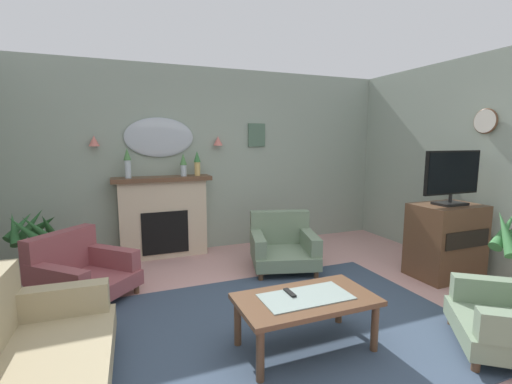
{
  "coord_description": "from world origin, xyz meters",
  "views": [
    {
      "loc": [
        -1.38,
        -2.45,
        1.67
      ],
      "look_at": [
        0.25,
        1.63,
        1.03
      ],
      "focal_mm": 24.86,
      "sensor_mm": 36.0,
      "label": 1
    }
  ],
  "objects_px": {
    "armchair_in_corner": "(80,272)",
    "tv_cabinet": "(446,241)",
    "mantel_vase_left": "(197,162)",
    "wall_clock": "(486,121)",
    "floral_couch": "(12,373)",
    "framed_picture": "(257,135)",
    "coffee_table": "(306,304)",
    "wall_sconce_left": "(94,141)",
    "wall_mirror": "(159,137)",
    "tv_flatscreen": "(452,176)",
    "mantel_vase_right": "(127,162)",
    "fireplace": "(164,218)",
    "armchair_by_coffee_table": "(282,245)",
    "wall_sconce_right": "(218,141)",
    "potted_plant_corner_palm": "(33,246)",
    "mantel_vase_centre": "(183,164)",
    "tv_remote": "(290,293)"
  },
  "relations": [
    {
      "from": "mantel_vase_right",
      "to": "armchair_in_corner",
      "type": "bearing_deg",
      "value": -117.16
    },
    {
      "from": "mantel_vase_right",
      "to": "mantel_vase_left",
      "type": "distance_m",
      "value": 0.95
    },
    {
      "from": "armchair_in_corner",
      "to": "tv_cabinet",
      "type": "distance_m",
      "value": 4.23
    },
    {
      "from": "wall_sconce_left",
      "to": "tv_cabinet",
      "type": "bearing_deg",
      "value": -28.6
    },
    {
      "from": "wall_clock",
      "to": "mantel_vase_left",
      "type": "bearing_deg",
      "value": 146.8
    },
    {
      "from": "armchair_in_corner",
      "to": "wall_clock",
      "type": "bearing_deg",
      "value": -11.51
    },
    {
      "from": "wall_clock",
      "to": "tv_cabinet",
      "type": "xyz_separation_m",
      "value": [
        -0.51,
        0.0,
        -1.45
      ]
    },
    {
      "from": "armchair_by_coffee_table",
      "to": "wall_mirror",
      "type": "bearing_deg",
      "value": 139.49
    },
    {
      "from": "fireplace",
      "to": "armchair_by_coffee_table",
      "type": "distance_m",
      "value": 1.76
    },
    {
      "from": "mantel_vase_left",
      "to": "tv_flatscreen",
      "type": "height_order",
      "value": "tv_flatscreen"
    },
    {
      "from": "framed_picture",
      "to": "mantel_vase_centre",
      "type": "bearing_deg",
      "value": -171.47
    },
    {
      "from": "framed_picture",
      "to": "tv_flatscreen",
      "type": "relative_size",
      "value": 0.43
    },
    {
      "from": "fireplace",
      "to": "wall_sconce_right",
      "type": "xyz_separation_m",
      "value": [
        0.85,
        0.09,
        1.09
      ]
    },
    {
      "from": "mantel_vase_left",
      "to": "wall_clock",
      "type": "xyz_separation_m",
      "value": [
        3.12,
        -2.04,
        0.55
      ]
    },
    {
      "from": "wall_clock",
      "to": "wall_mirror",
      "type": "bearing_deg",
      "value": 148.58
    },
    {
      "from": "coffee_table",
      "to": "floral_couch",
      "type": "bearing_deg",
      "value": -179.3
    },
    {
      "from": "floral_couch",
      "to": "armchair_in_corner",
      "type": "relative_size",
      "value": 1.53
    },
    {
      "from": "tv_flatscreen",
      "to": "wall_sconce_left",
      "type": "bearing_deg",
      "value": 151.17
    },
    {
      "from": "wall_mirror",
      "to": "mantel_vase_left",
      "type": "bearing_deg",
      "value": -18.78
    },
    {
      "from": "wall_sconce_left",
      "to": "tv_cabinet",
      "type": "distance_m",
      "value": 4.67
    },
    {
      "from": "wall_sconce_right",
      "to": "potted_plant_corner_palm",
      "type": "distance_m",
      "value": 2.73
    },
    {
      "from": "framed_picture",
      "to": "floral_couch",
      "type": "height_order",
      "value": "framed_picture"
    },
    {
      "from": "wall_mirror",
      "to": "armchair_by_coffee_table",
      "type": "relative_size",
      "value": 0.95
    },
    {
      "from": "mantel_vase_centre",
      "to": "wall_sconce_right",
      "type": "distance_m",
      "value": 0.65
    },
    {
      "from": "mantel_vase_left",
      "to": "floral_couch",
      "type": "relative_size",
      "value": 0.2
    },
    {
      "from": "mantel_vase_right",
      "to": "floral_couch",
      "type": "xyz_separation_m",
      "value": [
        -0.79,
        -2.79,
        -1.06
      ]
    },
    {
      "from": "framed_picture",
      "to": "tv_flatscreen",
      "type": "bearing_deg",
      "value": -54.31
    },
    {
      "from": "armchair_by_coffee_table",
      "to": "coffee_table",
      "type": "bearing_deg",
      "value": -110.41
    },
    {
      "from": "mantel_vase_left",
      "to": "floral_couch",
      "type": "height_order",
      "value": "mantel_vase_left"
    },
    {
      "from": "mantel_vase_left",
      "to": "wall_clock",
      "type": "bearing_deg",
      "value": -33.2
    },
    {
      "from": "wall_sconce_right",
      "to": "wall_clock",
      "type": "height_order",
      "value": "wall_clock"
    },
    {
      "from": "mantel_vase_centre",
      "to": "wall_mirror",
      "type": "bearing_deg",
      "value": 150.46
    },
    {
      "from": "tv_cabinet",
      "to": "tv_flatscreen",
      "type": "bearing_deg",
      "value": -90.0
    },
    {
      "from": "wall_mirror",
      "to": "armchair_by_coffee_table",
      "type": "distance_m",
      "value": 2.3
    },
    {
      "from": "framed_picture",
      "to": "potted_plant_corner_palm",
      "type": "bearing_deg",
      "value": -167.35
    },
    {
      "from": "tv_cabinet",
      "to": "tv_flatscreen",
      "type": "xyz_separation_m",
      "value": [
        0.0,
        -0.02,
        0.8
      ]
    },
    {
      "from": "coffee_table",
      "to": "tv_flatscreen",
      "type": "height_order",
      "value": "tv_flatscreen"
    },
    {
      "from": "potted_plant_corner_palm",
      "to": "armchair_by_coffee_table",
      "type": "bearing_deg",
      "value": -10.04
    },
    {
      "from": "tv_remote",
      "to": "mantel_vase_left",
      "type": "bearing_deg",
      "value": 93.02
    },
    {
      "from": "wall_sconce_right",
      "to": "coffee_table",
      "type": "distance_m",
      "value": 3.16
    },
    {
      "from": "mantel_vase_left",
      "to": "wall_clock",
      "type": "relative_size",
      "value": 1.15
    },
    {
      "from": "tv_remote",
      "to": "wall_clock",
      "type": "bearing_deg",
      "value": 12.02
    },
    {
      "from": "fireplace",
      "to": "armchair_in_corner",
      "type": "height_order",
      "value": "fireplace"
    },
    {
      "from": "mantel_vase_centre",
      "to": "wall_sconce_left",
      "type": "bearing_deg",
      "value": 174.04
    },
    {
      "from": "wall_sconce_right",
      "to": "armchair_in_corner",
      "type": "distance_m",
      "value": 2.61
    },
    {
      "from": "floral_couch",
      "to": "armchair_by_coffee_table",
      "type": "distance_m",
      "value": 3.17
    },
    {
      "from": "wall_sconce_right",
      "to": "tv_cabinet",
      "type": "xyz_separation_m",
      "value": [
        2.26,
        -2.16,
        -1.21
      ]
    },
    {
      "from": "armchair_by_coffee_table",
      "to": "armchair_in_corner",
      "type": "distance_m",
      "value": 2.4
    },
    {
      "from": "framed_picture",
      "to": "coffee_table",
      "type": "xyz_separation_m",
      "value": [
        -0.76,
        -2.94,
        -1.37
      ]
    },
    {
      "from": "wall_sconce_left",
      "to": "wall_mirror",
      "type": "bearing_deg",
      "value": 3.37
    }
  ]
}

